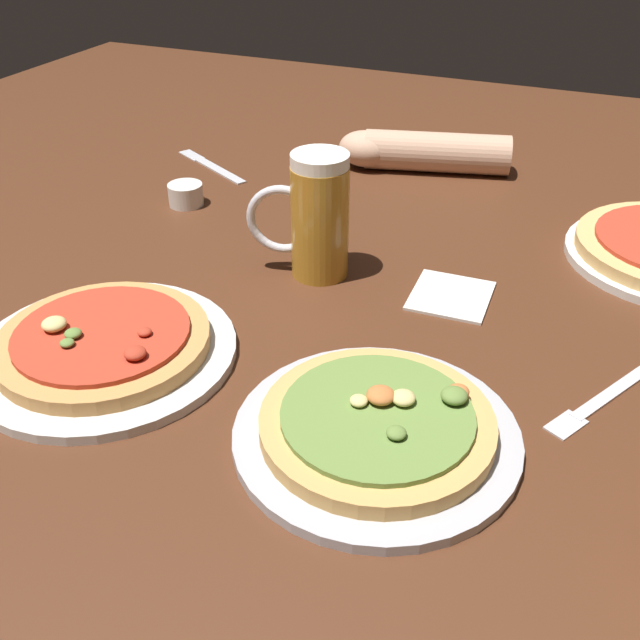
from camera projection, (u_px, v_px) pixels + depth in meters
ground_plane at (320, 344)px, 0.89m from camera, size 2.40×2.40×0.03m
pizza_plate_near at (104, 346)px, 0.84m from camera, size 0.30×0.30×0.05m
pizza_plate_side at (377, 428)px, 0.72m from camera, size 0.29×0.29×0.05m
beer_mug_dark at (316, 217)px, 0.97m from camera, size 0.14×0.08×0.17m
ramekin_sauce at (186, 194)px, 1.20m from camera, size 0.06×0.06×0.04m
napkin_folded at (451, 294)px, 0.96m from camera, size 0.10×0.11×0.01m
fork_left at (610, 393)px, 0.79m from camera, size 0.12×0.20×0.01m
knife_right at (211, 165)px, 1.35m from camera, size 0.19×0.12×0.01m
diner_arm at (416, 151)px, 1.32m from camera, size 0.31×0.14×0.07m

